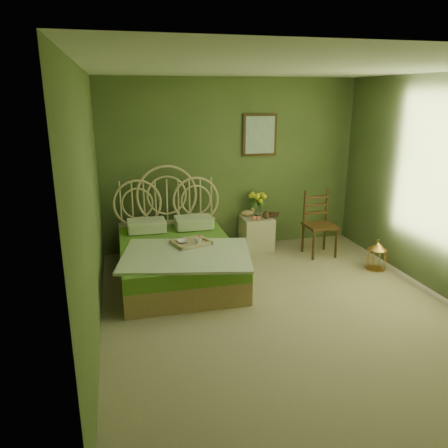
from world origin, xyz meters
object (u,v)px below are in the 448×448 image
object	(u,v)px
bed	(177,256)
birdcage	(377,256)
nightstand	(257,227)
chair	(318,219)

from	to	relation	value
bed	birdcage	size ratio (longest dim) A/B	5.56
bed	nightstand	bearing A→B (deg)	32.09
bed	chair	xyz separation A→B (m)	(2.21, 0.42, 0.24)
nightstand	birdcage	xyz separation A→B (m)	(1.35, -1.24, -0.15)
bed	chair	distance (m)	2.26
bed	nightstand	xyz separation A→B (m)	(1.38, 0.87, 0.05)
bed	birdcage	bearing A→B (deg)	-7.86
bed	nightstand	size ratio (longest dim) A/B	2.32
bed	birdcage	distance (m)	2.76
chair	nightstand	bearing A→B (deg)	150.80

